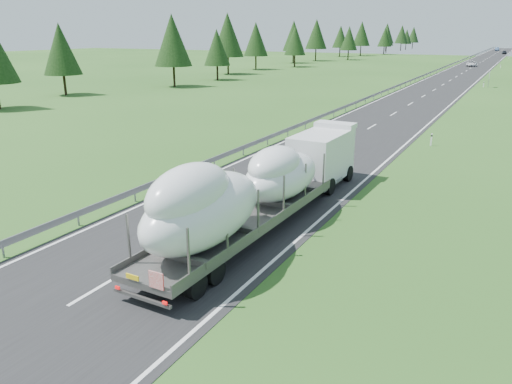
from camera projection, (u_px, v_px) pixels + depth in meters
The scene contains 10 objects.
ground at pixel (100, 287), 18.05m from camera, with size 400.00×400.00×0.00m, color #274F1A.
road_surface at pixel (457, 76), 102.09m from camera, with size 10.00×400.00×0.02m, color black.
guardrail at pixel (430, 72), 104.23m from camera, with size 0.10×400.00×0.76m.
marker_posts at pixel (505, 61), 145.25m from camera, with size 0.13×350.08×1.00m.
highway_sign at pixel (489, 76), 81.52m from camera, with size 0.08×0.90×2.60m.
tree_line_left at pixel (306, 37), 139.34m from camera, with size 15.47×298.68×12.59m.
boat_truck at pixel (260, 184), 22.71m from camera, with size 3.06×18.79×4.35m.
distant_van at pixel (472, 64), 130.89m from camera, with size 2.37×5.15×1.43m, color silver.
distant_car_dark at pixel (504, 52), 200.93m from camera, with size 1.64×4.07×1.39m, color black.
distant_car_blue at pixel (497, 49), 235.23m from camera, with size 1.69×4.85×1.60m, color navy.
Camera 1 is at (12.54, -11.58, 8.84)m, focal length 35.00 mm.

